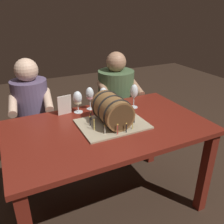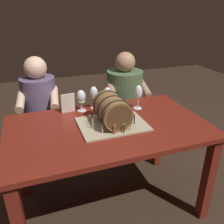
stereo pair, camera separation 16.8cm
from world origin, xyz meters
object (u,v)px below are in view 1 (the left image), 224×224
object	(u,v)px
dining_table	(108,139)
wine_glass_rose	(90,94)
menu_card	(64,105)
person_seated_right	(116,107)
barrel_cake	(112,112)
wine_glass_white	(78,99)
person_seated_left	(35,125)
wine_glass_amber	(103,94)
wine_glass_empty	(134,92)

from	to	relation	value
dining_table	wine_glass_rose	size ratio (longest dim) A/B	7.57
menu_card	dining_table	bearing A→B (deg)	-60.39
menu_card	person_seated_right	bearing A→B (deg)	26.09
barrel_cake	wine_glass_white	size ratio (longest dim) A/B	2.68
barrel_cake	person_seated_right	distance (m)	0.89
person_seated_left	wine_glass_rose	bearing A→B (deg)	-43.02
person_seated_right	barrel_cake	bearing A→B (deg)	-118.82
dining_table	person_seated_left	world-z (taller)	person_seated_left
dining_table	wine_glass_rose	xyz separation A→B (m)	(-0.01, 0.34, 0.24)
person_seated_left	wine_glass_amber	bearing A→B (deg)	-38.27
barrel_cake	wine_glass_amber	world-z (taller)	barrel_cake
wine_glass_rose	wine_glass_amber	xyz separation A→B (m)	(0.11, -0.03, -0.01)
wine_glass_amber	wine_glass_empty	world-z (taller)	wine_glass_empty
barrel_cake	menu_card	bearing A→B (deg)	129.02
barrel_cake	person_seated_left	distance (m)	0.93
wine_glass_rose	person_seated_left	size ratio (longest dim) A/B	0.17
wine_glass_amber	person_seated_left	distance (m)	0.77
dining_table	wine_glass_amber	distance (m)	0.40
wine_glass_white	barrel_cake	bearing A→B (deg)	-64.20
barrel_cake	wine_glass_rose	world-z (taller)	barrel_cake
person_seated_left	wine_glass_white	bearing A→B (deg)	-53.01
menu_card	person_seated_left	bearing A→B (deg)	110.97
wine_glass_rose	menu_card	world-z (taller)	wine_glass_rose
wine_glass_empty	wine_glass_white	bearing A→B (deg)	166.29
barrel_cake	person_seated_right	bearing A→B (deg)	61.18
wine_glass_white	person_seated_right	world-z (taller)	person_seated_right
wine_glass_rose	wine_glass_amber	distance (m)	0.11
wine_glass_amber	wine_glass_empty	xyz separation A→B (m)	(0.23, -0.10, 0.02)
menu_card	person_seated_left	size ratio (longest dim) A/B	0.14
wine_glass_rose	person_seated_right	world-z (taller)	person_seated_right
person_seated_left	person_seated_right	xyz separation A→B (m)	(0.86, 0.00, 0.02)
menu_card	wine_glass_empty	bearing A→B (deg)	-17.38
wine_glass_empty	person_seated_left	distance (m)	1.00
wine_glass_rose	wine_glass_empty	distance (m)	0.37
wine_glass_amber	wine_glass_empty	size ratio (longest dim) A/B	0.88
wine_glass_rose	menu_card	bearing A→B (deg)	-176.59
dining_table	wine_glass_empty	size ratio (longest dim) A/B	7.07
dining_table	person_seated_right	xyz separation A→B (m)	(0.43, 0.73, -0.11)
wine_glass_white	menu_card	distance (m)	0.11
wine_glass_amber	menu_card	world-z (taller)	wine_glass_amber
dining_table	wine_glass_white	xyz separation A→B (m)	(-0.12, 0.32, 0.23)
person_seated_left	person_seated_right	size ratio (longest dim) A/B	1.01
menu_card	barrel_cake	bearing A→B (deg)	-56.59
wine_glass_rose	wine_glass_amber	size ratio (longest dim) A/B	1.06
person_seated_left	person_seated_right	world-z (taller)	person_seated_left
dining_table	wine_glass_rose	distance (m)	0.41
wine_glass_rose	wine_glass_amber	world-z (taller)	wine_glass_rose
barrel_cake	wine_glass_empty	distance (m)	0.37
wine_glass_rose	menu_card	xyz separation A→B (m)	(-0.22, -0.01, -0.05)
dining_table	menu_card	world-z (taller)	menu_card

